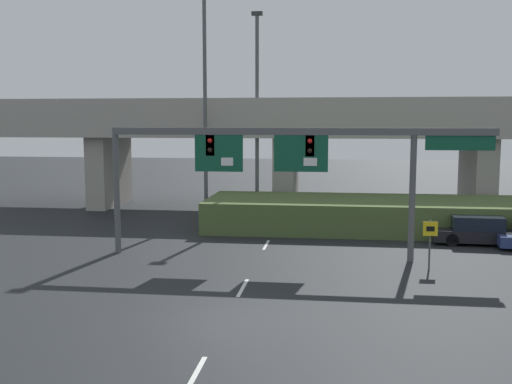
{
  "coord_description": "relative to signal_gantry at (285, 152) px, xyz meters",
  "views": [
    {
      "loc": [
        3.32,
        -18.01,
        6.27
      ],
      "look_at": [
        0.0,
        7.58,
        3.18
      ],
      "focal_mm": 42.0,
      "sensor_mm": 36.0,
      "label": 1
    }
  ],
  "objects": [
    {
      "name": "speed_limit_sign",
      "position": [
        6.23,
        -1.5,
        -3.46
      ],
      "size": [
        0.6,
        0.11,
        2.12
      ],
      "color": "#4C4C4C",
      "rests_on": "ground"
    },
    {
      "name": "grass_embankment",
      "position": [
        4.1,
        7.72,
        -3.96
      ],
      "size": [
        18.41,
        6.1,
        1.76
      ],
      "color": "#4C6033",
      "rests_on": "ground"
    },
    {
      "name": "lane_markings",
      "position": [
        -1.16,
        2.71,
        -4.84
      ],
      "size": [
        0.14,
        34.0,
        0.01
      ],
      "color": "silver",
      "rests_on": "ground"
    },
    {
      "name": "signal_gantry",
      "position": [
        0.0,
        0.0,
        0.0
      ],
      "size": [
        17.29,
        0.44,
        5.94
      ],
      "color": "#515456",
      "rests_on": "ground"
    },
    {
      "name": "highway_light_pole_far",
      "position": [
        -2.84,
        12.09,
        2.12
      ],
      "size": [
        0.7,
        0.36,
        13.18
      ],
      "color": "#515456",
      "rests_on": "ground"
    },
    {
      "name": "overpass_bridge",
      "position": [
        -1.16,
        15.27,
        0.56
      ],
      "size": [
        46.13,
        7.19,
        7.73
      ],
      "color": "#A39E93",
      "rests_on": "ground"
    },
    {
      "name": "parked_sedan_near_right",
      "position": [
        9.59,
        4.38,
        -4.18
      ],
      "size": [
        4.88,
        2.14,
        1.45
      ],
      "rotation": [
        0.0,
        0.0,
        -0.06
      ],
      "color": "black",
      "rests_on": "ground"
    },
    {
      "name": "highway_light_pole_near",
      "position": [
        -6.04,
        10.96,
        3.86
      ],
      "size": [
        0.7,
        0.36,
        16.65
      ],
      "color": "#515456",
      "rests_on": "ground"
    },
    {
      "name": "ground_plane",
      "position": [
        -1.16,
        -8.89,
        -4.84
      ],
      "size": [
        160.0,
        160.0,
        0.0
      ],
      "primitive_type": "plane",
      "color": "black"
    }
  ]
}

